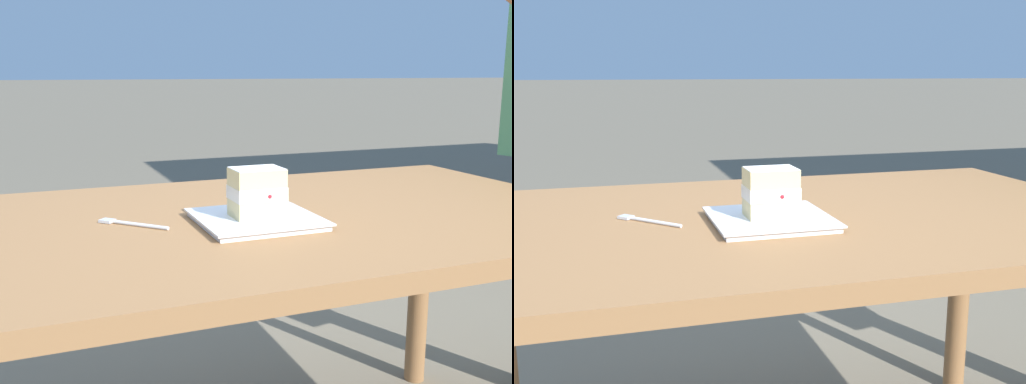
% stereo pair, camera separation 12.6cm
% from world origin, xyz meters
% --- Properties ---
extents(patio_table, '(1.56, 0.92, 0.77)m').
position_xyz_m(patio_table, '(0.00, 0.00, 0.67)').
color(patio_table, olive).
rests_on(patio_table, ground).
extents(dessert_plate, '(0.25, 0.25, 0.02)m').
position_xyz_m(dessert_plate, '(-0.08, -0.07, 0.78)').
color(dessert_plate, white).
rests_on(dessert_plate, patio_table).
extents(cake_slice, '(0.11, 0.08, 0.10)m').
position_xyz_m(cake_slice, '(-0.08, -0.07, 0.84)').
color(cake_slice, '#EAD18C').
rests_on(cake_slice, dessert_plate).
extents(dessert_fork, '(0.13, 0.13, 0.01)m').
position_xyz_m(dessert_fork, '(-0.34, 0.01, 0.77)').
color(dessert_fork, silver).
rests_on(dessert_fork, patio_table).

